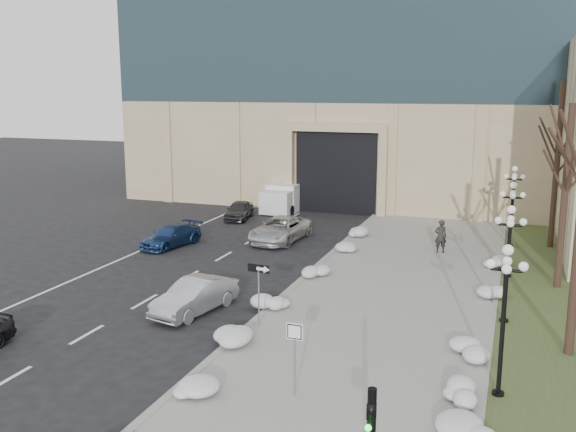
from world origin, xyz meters
name	(u,v)px	position (x,y,z in m)	size (l,w,h in m)	color
sidewalk	(390,298)	(3.50, 14.00, 0.06)	(9.00, 40.00, 0.12)	gray
curb	(294,287)	(-1.00, 14.00, 0.07)	(0.30, 40.00, 0.14)	gray
grass_strip	(548,315)	(10.00, 14.00, 0.05)	(4.00, 40.00, 0.10)	#384623
car_b	(195,296)	(-3.79, 9.55, 0.70)	(1.48, 4.25, 1.40)	#A1A3A9
car_c	(171,236)	(-10.38, 19.05, 0.61)	(1.72, 4.22, 1.22)	navy
car_d	(280,229)	(-4.80, 22.42, 0.73)	(2.42, 5.24, 1.45)	silver
car_e	(239,210)	(-9.82, 27.56, 0.64)	(1.51, 3.75, 1.28)	#303035
pedestrian	(441,236)	(4.67, 22.47, 1.05)	(0.68, 0.44, 1.85)	black
box_truck	(288,196)	(-7.88, 32.37, 1.00)	(2.36, 6.52, 2.06)	silver
one_way_sign	(262,276)	(-0.46, 8.75, 2.12)	(0.96, 0.27, 2.57)	slate
keep_sign	(295,344)	(2.54, 3.89, 1.75)	(0.51, 0.07, 2.39)	slate
snow_clump_b	(182,392)	(-0.56, 2.58, 0.30)	(1.10, 1.60, 0.36)	silver
snow_clump_c	(235,339)	(-0.77, 6.86, 0.30)	(1.10, 1.60, 0.36)	silver
snow_clump_d	(272,303)	(-0.89, 10.93, 0.30)	(1.10, 1.60, 0.36)	silver
snow_clump_e	(319,273)	(-0.33, 15.72, 0.30)	(1.10, 1.60, 0.36)	silver
snow_clump_f	(346,248)	(-0.34, 21.06, 0.30)	(1.10, 1.60, 0.36)	silver
snow_clump_g	(358,233)	(-0.59, 24.88, 0.30)	(1.10, 1.60, 0.36)	silver
snow_clump_i	(476,351)	(7.48, 8.63, 0.30)	(1.10, 1.60, 0.36)	silver
snow_clump_j	(490,295)	(7.65, 15.09, 0.30)	(1.10, 1.60, 0.36)	silver
snow_clump_k	(462,397)	(7.31, 5.10, 0.30)	(1.10, 1.60, 0.36)	silver
snow_clump_l	(494,263)	(7.63, 20.62, 0.30)	(1.10, 1.60, 0.36)	silver
lamppost_a	(504,301)	(8.30, 6.00, 3.07)	(1.18, 1.18, 4.76)	black
lamppost_b	(509,248)	(8.30, 12.50, 3.07)	(1.18, 1.18, 4.76)	black
lamppost_c	(511,217)	(8.30, 19.00, 3.07)	(1.18, 1.18, 4.76)	black
lamppost_d	(513,195)	(8.30, 25.50, 3.07)	(1.18, 1.18, 4.76)	black
tree_mid	(567,171)	(10.50, 18.00, 5.50)	(3.20, 3.20, 8.50)	black
tree_far	(559,142)	(10.50, 26.00, 6.15)	(3.20, 3.20, 9.50)	black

